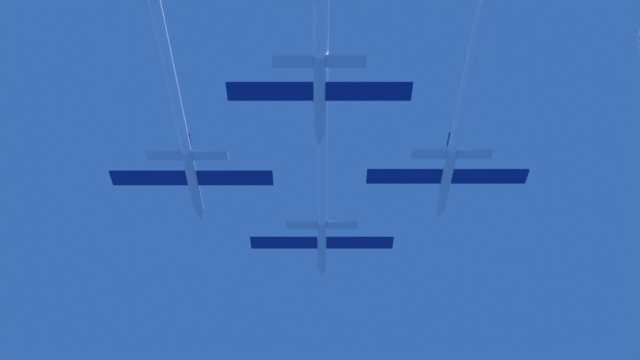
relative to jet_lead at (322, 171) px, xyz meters
The scene contains 3 objects.
jet_lead is the anchor object (origin of this frame).
jet_left_wing 25.34m from the jet_lead, 130.42° to the right, with size 20.46×69.07×3.39m.
jet_right_wing 23.04m from the jet_lead, 46.35° to the right, with size 20.46×64.57×3.39m.
Camera 1 is at (-0.31, -98.39, -61.40)m, focal length 45.09 mm.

